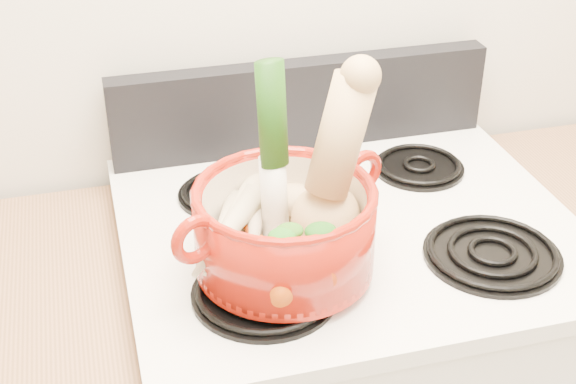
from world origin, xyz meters
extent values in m
cube|color=white|center=(0.00, 1.40, 0.93)|extent=(0.78, 0.67, 0.03)
cube|color=black|center=(0.00, 1.70, 1.04)|extent=(0.76, 0.05, 0.18)
cylinder|color=black|center=(-0.19, 1.24, 0.96)|extent=(0.22, 0.22, 0.02)
cylinder|color=black|center=(0.19, 1.24, 0.96)|extent=(0.22, 0.22, 0.02)
cylinder|color=black|center=(-0.19, 1.54, 0.96)|extent=(0.17, 0.17, 0.02)
cylinder|color=black|center=(0.19, 1.54, 0.96)|extent=(0.17, 0.17, 0.02)
cylinder|color=maroon|center=(-0.15, 1.28, 1.04)|extent=(0.36, 0.36, 0.14)
torus|color=maroon|center=(-0.29, 1.22, 1.08)|extent=(0.08, 0.05, 0.08)
torus|color=maroon|center=(0.00, 1.34, 1.08)|extent=(0.08, 0.05, 0.08)
cylinder|color=white|center=(-0.15, 1.33, 1.15)|extent=(0.06, 0.08, 0.30)
ellipsoid|color=#D9B686|center=(-0.11, 1.38, 1.02)|extent=(0.10, 0.08, 0.05)
cone|color=beige|center=(-0.22, 1.33, 1.02)|extent=(0.09, 0.24, 0.06)
cone|color=#F0EAC4|center=(-0.24, 1.32, 1.02)|extent=(0.12, 0.18, 0.05)
cone|color=beige|center=(-0.18, 1.35, 1.03)|extent=(0.11, 0.22, 0.07)
cone|color=beige|center=(-0.23, 1.30, 1.04)|extent=(0.16, 0.18, 0.06)
cone|color=beige|center=(-0.20, 1.35, 1.05)|extent=(0.16, 0.20, 0.06)
cone|color=#BB3F09|center=(-0.18, 1.25, 1.01)|extent=(0.06, 0.16, 0.04)
cone|color=#BA3A09|center=(-0.19, 1.22, 1.02)|extent=(0.04, 0.15, 0.04)
cone|color=#C13809|center=(-0.11, 1.24, 1.03)|extent=(0.06, 0.19, 0.05)
camera|label=1|loc=(-0.41, 0.30, 1.71)|focal=50.00mm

